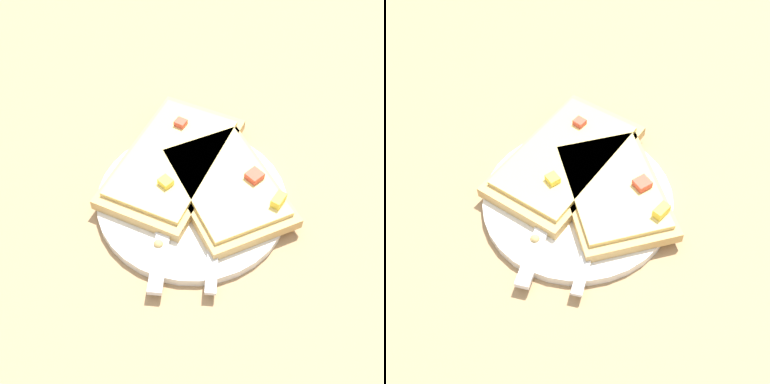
% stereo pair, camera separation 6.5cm
% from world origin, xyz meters
% --- Properties ---
extents(ground_plane, '(4.00, 4.00, 0.00)m').
position_xyz_m(ground_plane, '(0.00, 0.00, 0.00)').
color(ground_plane, '#9E7A51').
extents(plate, '(0.23, 0.23, 0.01)m').
position_xyz_m(plate, '(0.00, 0.00, 0.01)').
color(plate, silver).
rests_on(plate, ground).
extents(fork, '(0.09, 0.22, 0.01)m').
position_xyz_m(fork, '(-0.03, 0.02, 0.01)').
color(fork, silver).
rests_on(fork, plate).
extents(knife, '(0.09, 0.19, 0.01)m').
position_xyz_m(knife, '(0.04, 0.04, 0.01)').
color(knife, silver).
rests_on(knife, plate).
extents(pizza_slice_main, '(0.22, 0.23, 0.03)m').
position_xyz_m(pizza_slice_main, '(0.01, -0.06, 0.02)').
color(pizza_slice_main, tan).
rests_on(pizza_slice_main, plate).
extents(pizza_slice_corner, '(0.14, 0.19, 0.03)m').
position_xyz_m(pizza_slice_corner, '(-0.04, -0.00, 0.02)').
color(pizza_slice_corner, tan).
rests_on(pizza_slice_corner, plate).
extents(crumb_scatter, '(0.14, 0.07, 0.01)m').
position_xyz_m(crumb_scatter, '(-0.01, 0.04, 0.02)').
color(crumb_scatter, tan).
rests_on(crumb_scatter, plate).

